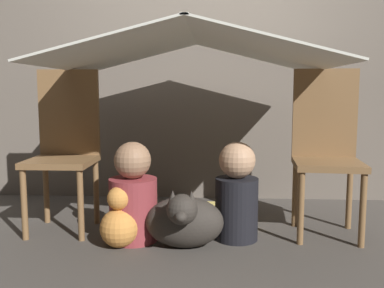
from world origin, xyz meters
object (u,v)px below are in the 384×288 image
at_px(chair_right, 326,146).
at_px(dog, 184,220).
at_px(person_second, 237,195).
at_px(person_front, 133,197).
at_px(chair_left, 65,144).

distance_m(chair_right, dog, 0.97).
bearing_deg(person_second, person_front, -174.68).
distance_m(person_second, dog, 0.35).
bearing_deg(person_second, chair_right, 16.98).
bearing_deg(person_front, dog, -20.41).
height_order(chair_left, chair_right, same).
xyz_separation_m(chair_left, chair_right, (1.59, -0.00, 0.00)).
relative_size(chair_left, person_second, 1.74).
distance_m(chair_right, person_front, 1.18).
distance_m(chair_left, person_front, 0.58).
height_order(chair_right, person_front, chair_right).
bearing_deg(chair_left, person_front, -25.82).
relative_size(chair_left, person_front, 1.73).
height_order(chair_right, person_second, chair_right).
height_order(chair_left, person_front, chair_left).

